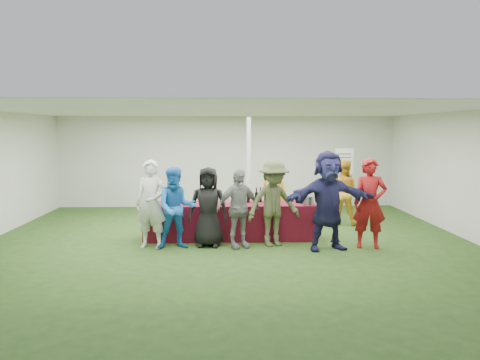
{
  "coord_description": "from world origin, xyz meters",
  "views": [
    {
      "loc": [
        -0.11,
        -9.96,
        2.3
      ],
      "look_at": [
        0.24,
        -0.21,
        1.25
      ],
      "focal_mm": 35.0,
      "sensor_mm": 36.0,
      "label": 1
    }
  ],
  "objects_px": {
    "serving_table": "(231,221)",
    "customer_1": "(176,208)",
    "customer_6": "(370,203)",
    "staff_back": "(342,192)",
    "customer_4": "(274,203)",
    "dump_bucket": "(308,201)",
    "customer_2": "(208,207)",
    "customer_5": "(328,200)",
    "staff_pourer": "(275,194)",
    "wine_list_sign": "(344,166)",
    "customer_0": "(151,204)",
    "customer_3": "(238,208)"
  },
  "relations": [
    {
      "from": "customer_5",
      "to": "customer_6",
      "type": "relative_size",
      "value": 1.09
    },
    {
      "from": "wine_list_sign",
      "to": "customer_3",
      "type": "bearing_deg",
      "value": -129.97
    },
    {
      "from": "customer_2",
      "to": "customer_6",
      "type": "distance_m",
      "value": 3.15
    },
    {
      "from": "customer_3",
      "to": "customer_6",
      "type": "distance_m",
      "value": 2.56
    },
    {
      "from": "dump_bucket",
      "to": "customer_1",
      "type": "xyz_separation_m",
      "value": [
        -2.67,
        -0.57,
        -0.05
      ]
    },
    {
      "from": "dump_bucket",
      "to": "customer_2",
      "type": "relative_size",
      "value": 0.14
    },
    {
      "from": "customer_6",
      "to": "customer_1",
      "type": "bearing_deg",
      "value": -170.24
    },
    {
      "from": "dump_bucket",
      "to": "customer_4",
      "type": "height_order",
      "value": "customer_4"
    },
    {
      "from": "serving_table",
      "to": "customer_5",
      "type": "relative_size",
      "value": 1.88
    },
    {
      "from": "customer_0",
      "to": "customer_5",
      "type": "bearing_deg",
      "value": 7.67
    },
    {
      "from": "serving_table",
      "to": "staff_pourer",
      "type": "height_order",
      "value": "staff_pourer"
    },
    {
      "from": "customer_5",
      "to": "customer_1",
      "type": "bearing_deg",
      "value": 165.71
    },
    {
      "from": "customer_0",
      "to": "customer_3",
      "type": "bearing_deg",
      "value": 10.07
    },
    {
      "from": "customer_3",
      "to": "customer_4",
      "type": "bearing_deg",
      "value": -13.51
    },
    {
      "from": "staff_back",
      "to": "customer_6",
      "type": "relative_size",
      "value": 0.9
    },
    {
      "from": "dump_bucket",
      "to": "customer_5",
      "type": "xyz_separation_m",
      "value": [
        0.24,
        -0.76,
        0.12
      ]
    },
    {
      "from": "wine_list_sign",
      "to": "customer_5",
      "type": "distance_m",
      "value": 4.01
    },
    {
      "from": "staff_back",
      "to": "customer_6",
      "type": "xyz_separation_m",
      "value": [
        -0.05,
        -2.29,
        0.09
      ]
    },
    {
      "from": "wine_list_sign",
      "to": "staff_pourer",
      "type": "bearing_deg",
      "value": -141.87
    },
    {
      "from": "customer_3",
      "to": "customer_5",
      "type": "distance_m",
      "value": 1.73
    },
    {
      "from": "customer_5",
      "to": "serving_table",
      "type": "bearing_deg",
      "value": 141.5
    },
    {
      "from": "customer_0",
      "to": "customer_3",
      "type": "xyz_separation_m",
      "value": [
        1.69,
        -0.06,
        -0.09
      ]
    },
    {
      "from": "staff_pourer",
      "to": "serving_table",
      "type": "bearing_deg",
      "value": 58.0
    },
    {
      "from": "wine_list_sign",
      "to": "staff_back",
      "type": "relative_size",
      "value": 1.14
    },
    {
      "from": "serving_table",
      "to": "customer_0",
      "type": "bearing_deg",
      "value": -155.41
    },
    {
      "from": "customer_3",
      "to": "customer_0",
      "type": "bearing_deg",
      "value": 154.52
    },
    {
      "from": "serving_table",
      "to": "customer_1",
      "type": "xyz_separation_m",
      "value": [
        -1.06,
        -0.79,
        0.42
      ]
    },
    {
      "from": "customer_0",
      "to": "customer_2",
      "type": "distance_m",
      "value": 1.11
    },
    {
      "from": "staff_pourer",
      "to": "customer_4",
      "type": "xyz_separation_m",
      "value": [
        -0.22,
        -1.83,
        0.08
      ]
    },
    {
      "from": "wine_list_sign",
      "to": "staff_pourer",
      "type": "xyz_separation_m",
      "value": [
        -2.06,
        -1.62,
        -0.54
      ]
    },
    {
      "from": "wine_list_sign",
      "to": "customer_2",
      "type": "bearing_deg",
      "value": -136.2
    },
    {
      "from": "customer_6",
      "to": "staff_back",
      "type": "bearing_deg",
      "value": 99.69
    },
    {
      "from": "dump_bucket",
      "to": "customer_2",
      "type": "distance_m",
      "value": 2.1
    },
    {
      "from": "customer_2",
      "to": "customer_4",
      "type": "bearing_deg",
      "value": 3.71
    },
    {
      "from": "staff_back",
      "to": "customer_5",
      "type": "xyz_separation_m",
      "value": [
        -0.9,
        -2.4,
        0.17
      ]
    },
    {
      "from": "staff_back",
      "to": "customer_4",
      "type": "distance_m",
      "value": 2.82
    },
    {
      "from": "serving_table",
      "to": "customer_5",
      "type": "distance_m",
      "value": 2.17
    },
    {
      "from": "customer_0",
      "to": "customer_3",
      "type": "height_order",
      "value": "customer_0"
    },
    {
      "from": "staff_pourer",
      "to": "customer_5",
      "type": "distance_m",
      "value": 2.3
    },
    {
      "from": "customer_2",
      "to": "customer_6",
      "type": "bearing_deg",
      "value": 0.18
    },
    {
      "from": "dump_bucket",
      "to": "customer_2",
      "type": "height_order",
      "value": "customer_2"
    },
    {
      "from": "staff_back",
      "to": "customer_3",
      "type": "relative_size",
      "value": 1.02
    },
    {
      "from": "customer_4",
      "to": "dump_bucket",
      "type": "bearing_deg",
      "value": 9.92
    },
    {
      "from": "serving_table",
      "to": "customer_2",
      "type": "bearing_deg",
      "value": -125.25
    },
    {
      "from": "wine_list_sign",
      "to": "customer_4",
      "type": "xyz_separation_m",
      "value": [
        -2.29,
        -3.45,
        -0.46
      ]
    },
    {
      "from": "staff_back",
      "to": "customer_3",
      "type": "xyz_separation_m",
      "value": [
        -2.61,
        -2.2,
        -0.01
      ]
    },
    {
      "from": "dump_bucket",
      "to": "customer_3",
      "type": "xyz_separation_m",
      "value": [
        -1.47,
        -0.56,
        -0.06
      ]
    },
    {
      "from": "wine_list_sign",
      "to": "customer_0",
      "type": "xyz_separation_m",
      "value": [
        -4.68,
        -3.51,
        -0.45
      ]
    },
    {
      "from": "customer_3",
      "to": "staff_pourer",
      "type": "bearing_deg",
      "value": 41.22
    },
    {
      "from": "customer_4",
      "to": "wine_list_sign",
      "type": "bearing_deg",
      "value": 36.79
    }
  ]
}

